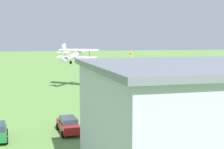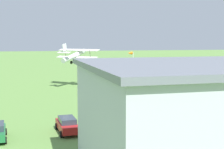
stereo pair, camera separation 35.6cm
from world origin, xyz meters
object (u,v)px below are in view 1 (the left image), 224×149
(biplane, at_px, (74,55))
(person_crossing_taxiway, at_px, (159,111))
(person_at_fence_line, at_px, (123,122))
(car_red, at_px, (68,125))
(windsock, at_px, (130,56))
(person_beside_truck, at_px, (177,108))

(biplane, xyz_separation_m, person_crossing_taxiway, (-6.41, 28.09, -5.30))
(biplane, bearing_deg, person_at_fence_line, 91.71)
(car_red, relative_size, person_at_fence_line, 2.79)
(person_crossing_taxiway, xyz_separation_m, person_at_fence_line, (5.46, 3.95, -0.01))
(person_at_fence_line, bearing_deg, windsock, -107.42)
(person_at_fence_line, height_order, windsock, windsock)
(person_beside_truck, bearing_deg, biplane, -71.86)
(car_red, xyz_separation_m, windsock, (-15.52, -31.82, 5.07))
(person_beside_truck, bearing_deg, car_red, 18.01)
(person_beside_truck, relative_size, person_crossing_taxiway, 1.09)
(biplane, height_order, car_red, biplane)
(car_red, height_order, person_crossing_taxiway, person_crossing_taxiway)
(biplane, distance_m, person_beside_truck, 29.27)
(biplane, distance_m, person_crossing_taxiway, 29.30)
(person_beside_truck, height_order, person_at_fence_line, person_beside_truck)
(person_at_fence_line, bearing_deg, car_red, -3.08)
(car_red, xyz_separation_m, person_beside_truck, (-13.46, -4.38, 0.09))
(car_red, relative_size, person_beside_truck, 2.55)
(person_beside_truck, distance_m, person_crossing_taxiway, 2.66)
(biplane, relative_size, person_crossing_taxiway, 4.97)
(biplane, xyz_separation_m, windsock, (-11.03, -0.08, -0.24))
(car_red, distance_m, person_at_fence_line, 5.46)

